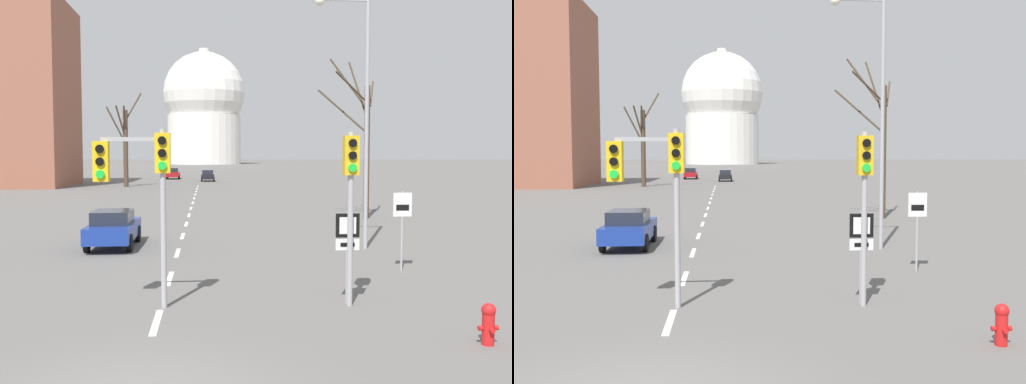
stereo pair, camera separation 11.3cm
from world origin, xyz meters
TOP-DOWN VIEW (x-y plane):
  - lane_stripe_0 at (0.00, 4.41)m, footprint 0.16×2.00m
  - lane_stripe_1 at (0.00, 8.91)m, footprint 0.16×2.00m
  - lane_stripe_2 at (0.00, 13.41)m, footprint 0.16×2.00m
  - lane_stripe_3 at (0.00, 17.91)m, footprint 0.16×2.00m
  - lane_stripe_4 at (0.00, 22.41)m, footprint 0.16×2.00m
  - lane_stripe_5 at (0.00, 26.91)m, footprint 0.16×2.00m
  - lane_stripe_6 at (0.00, 31.41)m, footprint 0.16×2.00m
  - lane_stripe_7 at (0.00, 35.91)m, footprint 0.16×2.00m
  - lane_stripe_8 at (0.00, 40.41)m, footprint 0.16×2.00m
  - lane_stripe_9 at (0.00, 44.91)m, footprint 0.16×2.00m
  - lane_stripe_10 at (0.00, 49.41)m, footprint 0.16×2.00m
  - lane_stripe_11 at (0.00, 53.91)m, footprint 0.16×2.00m
  - lane_stripe_12 at (0.00, 58.41)m, footprint 0.16×2.00m
  - traffic_signal_near_right at (4.65, 5.41)m, footprint 0.36×0.34m
  - traffic_signal_centre_tall at (-0.44, 5.61)m, footprint 1.82×0.34m
  - route_sign_post at (4.63, 5.61)m, footprint 0.60×0.08m
  - speed_limit_sign at (7.36, 9.41)m, footprint 0.60×0.08m
  - fire_hydrant at (6.65, 2.32)m, footprint 0.40×0.34m
  - street_lamp_right at (7.06, 13.77)m, footprint 2.16×0.36m
  - sedan_near_left at (-4.06, 78.89)m, footprint 1.94×4.56m
  - sedan_near_right at (1.18, 71.36)m, footprint 1.87×3.82m
  - sedan_mid_centre at (-2.64, 15.02)m, footprint 1.80×4.19m
  - bare_tree_left_near at (-8.27, 58.55)m, footprint 3.88×3.62m
  - bare_tree_right_near at (10.26, 24.43)m, footprint 3.78×3.44m
  - capitol_dome at (0.00, 211.12)m, footprint 30.86×30.86m

SIDE VIEW (x-z plane):
  - lane_stripe_0 at x=0.00m, z-range 0.00..0.01m
  - lane_stripe_1 at x=0.00m, z-range 0.00..0.01m
  - lane_stripe_2 at x=0.00m, z-range 0.00..0.01m
  - lane_stripe_3 at x=0.00m, z-range 0.00..0.01m
  - lane_stripe_4 at x=0.00m, z-range 0.00..0.01m
  - lane_stripe_5 at x=0.00m, z-range 0.00..0.01m
  - lane_stripe_6 at x=0.00m, z-range 0.00..0.01m
  - lane_stripe_7 at x=0.00m, z-range 0.00..0.01m
  - lane_stripe_8 at x=0.00m, z-range 0.00..0.01m
  - lane_stripe_9 at x=0.00m, z-range 0.00..0.01m
  - lane_stripe_10 at x=0.00m, z-range 0.00..0.01m
  - lane_stripe_11 at x=0.00m, z-range 0.00..0.01m
  - lane_stripe_12 at x=0.00m, z-range 0.00..0.01m
  - fire_hydrant at x=6.65m, z-range 0.03..0.87m
  - sedan_mid_centre at x=-2.64m, z-range 0.03..1.54m
  - sedan_near_right at x=1.18m, z-range 0.00..1.60m
  - sedan_near_left at x=-4.06m, z-range 0.01..1.71m
  - route_sign_post at x=4.63m, z-range 0.41..2.74m
  - speed_limit_sign at x=7.36m, z-range 0.46..3.03m
  - traffic_signal_near_right at x=4.65m, z-range 0.87..5.17m
  - traffic_signal_centre_tall at x=-0.44m, z-range 1.10..5.46m
  - bare_tree_right_near at x=10.26m, z-range -0.11..9.31m
  - bare_tree_left_near at x=-8.27m, z-range -0.44..10.52m
  - street_lamp_right at x=7.06m, z-range 0.98..10.79m
  - capitol_dome at x=0.00m, z-range -0.56..43.03m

